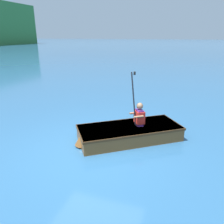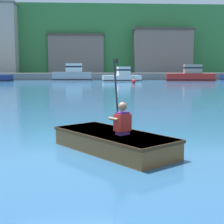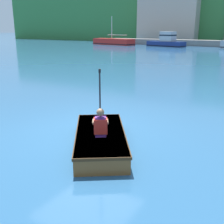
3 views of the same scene
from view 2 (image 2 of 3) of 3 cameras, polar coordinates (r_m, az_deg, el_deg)
The scene contains 12 objects.
ground_plane at distance 7.66m, azimuth -7.40°, elevation -5.25°, with size 300.00×300.00×0.00m, color #28567F.
shoreline_ridge at distance 64.24m, azimuth -4.08°, elevation 11.03°, with size 120.00×20.00×11.43m.
waterfront_office_block_center at distance 58.52m, azimuth -9.13°, elevation 10.89°, with size 7.10×6.84×10.54m.
waterfront_apartment_right at distance 57.69m, azimuth -5.84°, elevation 9.15°, with size 8.81×8.36×6.83m.
waterfront_tower_far at distance 58.55m, azimuth 7.54°, elevation 9.47°, with size 9.24×11.40×7.60m.
marina_dock at distance 47.30m, azimuth -4.20°, elevation 5.94°, with size 48.42×2.40×0.90m.
moored_boat_dock_west_inner at distance 42.03m, azimuth 1.71°, elevation 5.96°, with size 4.81×2.15×1.76m.
moored_boat_dock_center_near at distance 43.75m, azimuth -6.56°, elevation 6.26°, with size 4.96×1.86×2.17m.
moored_boat_dock_east_end at distance 43.86m, azimuth 12.95°, elevation 6.01°, with size 6.12×3.00×2.04m.
rowboat_foreground at distance 6.92m, azimuth 0.02°, elevation -4.72°, with size 2.51×2.86×0.38m.
person_paddler at distance 6.61m, azimuth 1.69°, elevation -1.26°, with size 0.45×0.45×1.45m.
channel_buoy at distance 36.10m, azimuth 3.63°, elevation 5.12°, with size 0.44×0.44×0.72m.
Camera 2 is at (0.52, -7.45, 1.67)m, focal length 55.00 mm.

